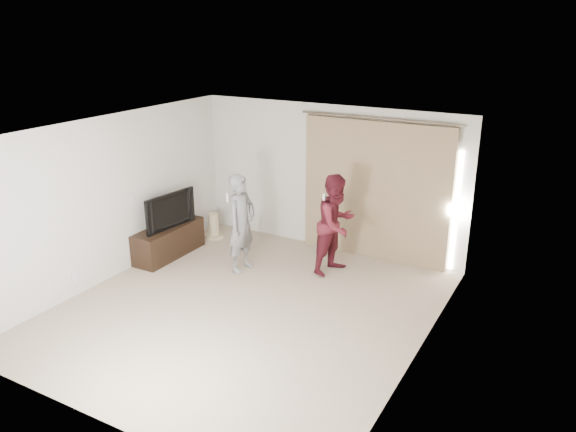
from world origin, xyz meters
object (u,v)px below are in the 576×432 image
at_px(tv, 166,209).
at_px(person_man, 242,223).
at_px(person_woman, 336,224).
at_px(tv_console, 169,241).

distance_m(tv, person_man, 1.47).
relative_size(tv, person_woman, 0.65).
xyz_separation_m(tv, person_man, (1.46, 0.14, -0.04)).
distance_m(tv_console, person_man, 1.57).
bearing_deg(person_man, tv, -174.54).
bearing_deg(person_man, tv_console, -174.54).
height_order(person_man, person_woman, person_woman).
bearing_deg(tv, person_man, -77.88).
height_order(tv, person_man, person_man).
relative_size(tv_console, person_woman, 0.86).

